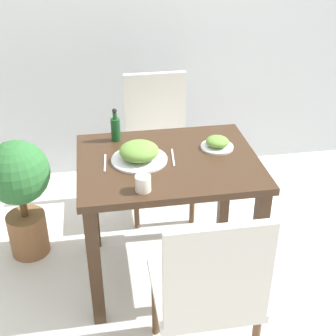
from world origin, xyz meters
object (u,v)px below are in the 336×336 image
Objects in this scene: chair_near at (208,289)px; sauce_bottle at (116,128)px; potted_plant_left at (20,187)px; drink_cup at (143,183)px; food_plate at (139,153)px; side_plate at (217,143)px; chair_far at (158,137)px.

sauce_bottle is at bearing -73.12° from chair_near.
drink_cup is at bearing -41.97° from potted_plant_left.
sauce_bottle is at bearing -4.97° from potted_plant_left.
side_plate is (0.41, 0.07, -0.02)m from food_plate.
side_plate is 1.12m from potted_plant_left.
potted_plant_left is (-0.83, 0.99, -0.05)m from chair_near.
side_plate reaches higher than potted_plant_left.
side_plate is (0.22, -0.61, 0.24)m from chair_far.
sauce_bottle is at bearing 111.53° from food_plate.
drink_cup is (-0.21, -0.96, 0.25)m from chair_far.
sauce_bottle is at bearing -123.53° from chair_far.
drink_cup is 0.40× the size of sauce_bottle.
potted_plant_left is (-0.65, 0.29, -0.31)m from food_plate.
chair_near is 0.53m from drink_cup.
drink_cup is (-0.01, -0.27, -0.01)m from food_plate.
chair_far is 3.25× the size of food_plate.
food_plate is 0.77m from potted_plant_left.
drink_cup is at bearing -102.12° from chair_far.
drink_cup reaches higher than side_plate.
food_plate is 1.63× the size of side_plate.
chair_near reaches higher than side_plate.
sauce_bottle is (-0.29, 0.94, 0.29)m from chair_near.
food_plate is 0.28m from drink_cup.
side_plate is at bearing -19.22° from sauce_bottle.
chair_far reaches higher than potted_plant_left.
drink_cup is at bearing -92.85° from food_plate.
drink_cup is at bearing -64.35° from chair_near.
chair_far is 4.94× the size of sauce_bottle.
side_plate is at bearing -106.27° from chair_near.
chair_far is at bearing -90.11° from chair_near.
side_plate is 0.54m from sauce_bottle.
food_plate is at bearing -105.72° from chair_far.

